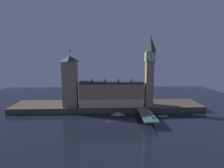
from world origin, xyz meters
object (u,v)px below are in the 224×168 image
(street_lamp_near, at_px, (144,114))
(boat_upstream, at_px, (118,115))
(pedestrian_near_rail, at_px, (143,117))
(clock_tower, at_px, (150,68))
(car_southbound_trail, at_px, (148,111))
(pedestrian_far_rail, at_px, (139,109))
(victoria_tower, at_px, (70,81))
(boat_downstream, at_px, (163,116))
(car_southbound_lead, at_px, (153,117))

(street_lamp_near, bearing_deg, boat_upstream, 126.03)
(pedestrian_near_rail, bearing_deg, clock_tower, 70.97)
(clock_tower, bearing_deg, pedestrian_near_rail, -109.03)
(car_southbound_trail, xyz_separation_m, pedestrian_far_rail, (-8.22, 7.00, 0.21))
(car_southbound_trail, height_order, boat_upstream, car_southbound_trail)
(clock_tower, bearing_deg, boat_upstream, -155.36)
(victoria_tower, bearing_deg, car_southbound_trail, -19.05)
(pedestrian_near_rail, bearing_deg, boat_downstream, 40.34)
(boat_upstream, bearing_deg, car_southbound_lead, -42.34)
(car_southbound_lead, relative_size, pedestrian_near_rail, 2.19)
(victoria_tower, relative_size, car_southbound_trail, 15.02)
(clock_tower, height_order, street_lamp_near, clock_tower)
(clock_tower, relative_size, boat_downstream, 7.81)
(boat_upstream, bearing_deg, pedestrian_near_rail, -50.23)
(clock_tower, distance_m, street_lamp_near, 60.89)
(boat_upstream, relative_size, boat_downstream, 1.54)
(street_lamp_near, xyz_separation_m, boat_downstream, (25.70, 24.65, -10.02))
(boat_downstream, bearing_deg, victoria_tower, 166.16)
(street_lamp_near, bearing_deg, pedestrian_far_rail, 89.17)
(clock_tower, height_order, pedestrian_far_rail, clock_tower)
(car_southbound_trail, relative_size, pedestrian_far_rail, 2.42)
(pedestrian_near_rail, relative_size, boat_downstream, 0.17)
(car_southbound_lead, distance_m, street_lamp_near, 9.60)
(pedestrian_far_rail, distance_m, street_lamp_near, 28.00)
(clock_tower, relative_size, boat_upstream, 5.07)
(car_southbound_lead, bearing_deg, car_southbound_trail, 90.00)
(pedestrian_far_rail, height_order, boat_downstream, pedestrian_far_rail)
(victoria_tower, xyz_separation_m, boat_upstream, (52.23, -20.14, -33.45))
(car_southbound_trail, bearing_deg, street_lamp_near, -112.54)
(clock_tower, xyz_separation_m, victoria_tower, (-88.22, 3.63, -14.11))
(clock_tower, height_order, pedestrian_near_rail, clock_tower)
(clock_tower, height_order, car_southbound_lead, clock_tower)
(car_southbound_lead, xyz_separation_m, boat_upstream, (-29.64, 27.01, -6.08))
(car_southbound_lead, xyz_separation_m, pedestrian_far_rail, (-8.22, 25.89, 0.26))
(boat_upstream, height_order, boat_downstream, boat_upstream)
(car_southbound_lead, relative_size, street_lamp_near, 0.56)
(boat_upstream, bearing_deg, boat_downstream, -5.19)
(victoria_tower, relative_size, car_southbound_lead, 16.01)
(victoria_tower, height_order, car_southbound_lead, victoria_tower)
(clock_tower, xyz_separation_m, boat_upstream, (-35.99, -16.50, -47.56))
(clock_tower, bearing_deg, victoria_tower, 177.64)
(victoria_tower, bearing_deg, pedestrian_far_rail, -16.10)
(boat_downstream, bearing_deg, car_southbound_lead, -126.88)
(victoria_tower, xyz_separation_m, pedestrian_far_rail, (73.65, -21.26, -27.11))
(boat_downstream, bearing_deg, car_southbound_trail, -167.19)
(car_southbound_lead, distance_m, pedestrian_near_rail, 8.33)
(clock_tower, xyz_separation_m, pedestrian_far_rail, (-14.57, -17.63, -41.22))
(street_lamp_near, height_order, boat_upstream, street_lamp_near)
(clock_tower, height_order, victoria_tower, clock_tower)
(pedestrian_near_rail, distance_m, boat_downstream, 33.84)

